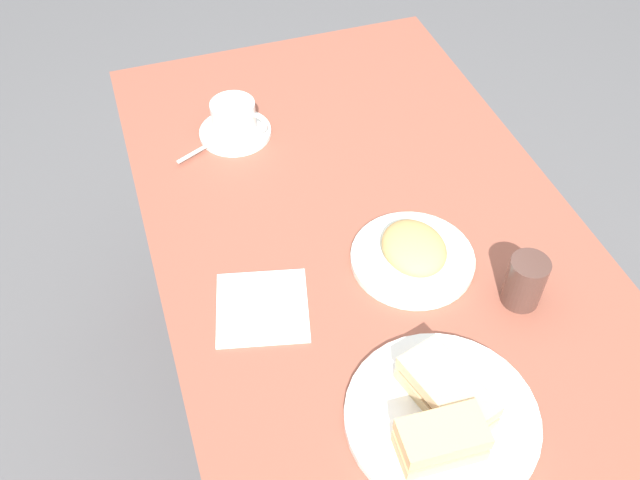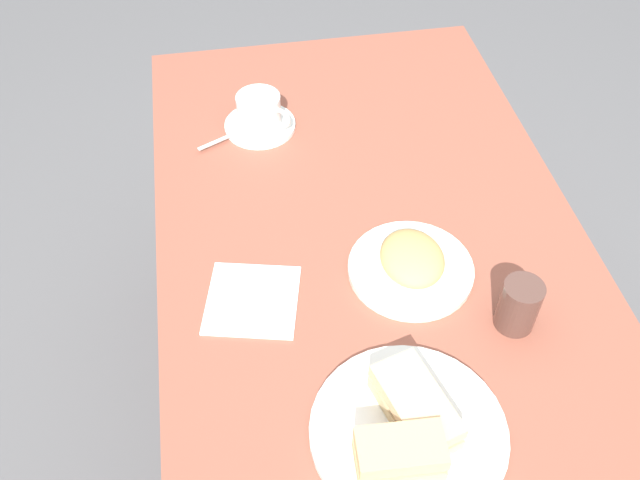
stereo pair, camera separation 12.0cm
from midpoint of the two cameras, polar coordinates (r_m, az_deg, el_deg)
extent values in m
plane|color=#5D5B5C|center=(1.87, 4.74, -14.46)|extent=(6.00, 6.00, 0.00)
cube|color=brown|center=(1.28, 6.68, 0.48)|extent=(1.26, 0.77, 0.03)
cylinder|color=#9C4642|center=(1.99, 10.49, 6.23)|extent=(0.06, 0.06, 0.69)
cylinder|color=#9C4642|center=(1.90, -7.79, 4.10)|extent=(0.06, 0.06, 0.69)
cylinder|color=white|center=(1.04, 10.70, -15.45)|extent=(0.28, 0.28, 0.01)
cube|color=#D8B680|center=(1.03, 11.17, -13.92)|extent=(0.16, 0.11, 0.02)
cube|color=brown|center=(1.02, 11.29, -13.51)|extent=(0.15, 0.10, 0.01)
cube|color=#DEB784|center=(1.01, 11.42, -13.09)|extent=(0.16, 0.11, 0.02)
cube|color=#E5AF74|center=(1.00, 10.10, -17.58)|extent=(0.07, 0.12, 0.02)
cube|color=#D4C272|center=(0.98, 10.24, -17.16)|extent=(0.07, 0.11, 0.01)
cube|color=#ECB675|center=(0.97, 10.38, -16.74)|extent=(0.07, 0.12, 0.02)
cylinder|color=white|center=(1.47, -2.61, 9.29)|extent=(0.15, 0.15, 0.01)
cylinder|color=white|center=(1.45, -2.66, 10.50)|extent=(0.09, 0.09, 0.07)
cylinder|color=#A57D57|center=(1.43, -2.70, 11.45)|extent=(0.08, 0.08, 0.01)
torus|color=white|center=(1.42, -0.85, 9.88)|extent=(0.04, 0.04, 0.05)
cube|color=silver|center=(1.42, -6.27, 7.88)|extent=(0.04, 0.07, 0.00)
ellipsoid|color=silver|center=(1.44, -4.66, 8.63)|extent=(0.03, 0.03, 0.01)
cylinder|color=white|center=(1.20, 10.30, -2.53)|extent=(0.22, 0.22, 0.01)
ellipsoid|color=tan|center=(1.18, 10.49, -1.63)|extent=(0.13, 0.11, 0.04)
cube|color=white|center=(1.15, -2.63, -5.10)|extent=(0.18, 0.18, 0.00)
cylinder|color=#51342C|center=(1.15, 18.95, -5.27)|extent=(0.06, 0.06, 0.09)
camera|label=1|loc=(0.06, -87.13, 3.16)|focal=38.91mm
camera|label=2|loc=(0.06, 92.87, -3.16)|focal=38.91mm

